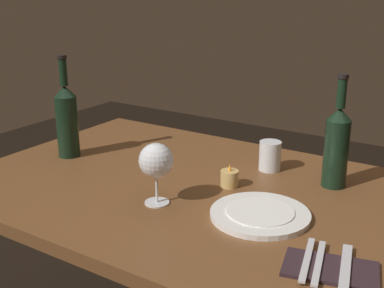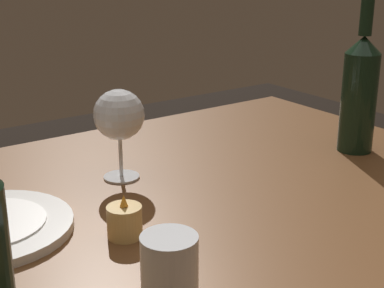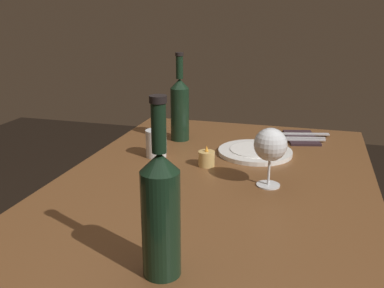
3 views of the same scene
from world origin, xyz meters
TOP-DOWN VIEW (x-y plane):
  - dining_table at (0.00, 0.00)m, footprint 1.30×0.90m
  - wine_glass_left at (0.00, -0.15)m, footprint 0.09×0.09m
  - wine_bottle at (-0.47, -0.01)m, footprint 0.07×0.07m
  - wine_bottle_second at (0.36, 0.22)m, footprint 0.07×0.07m
  - water_tumbler at (0.15, 0.24)m, footprint 0.07×0.07m
  - votive_candle at (0.11, 0.05)m, footprint 0.05×0.05m
  - dinner_plate at (0.27, -0.08)m, footprint 0.25×0.25m
  - folded_napkin at (0.49, -0.22)m, footprint 0.21×0.15m
  - fork_inner at (0.47, -0.22)m, footprint 0.06×0.18m
  - fork_outer at (0.44, -0.22)m, footprint 0.06×0.18m
  - table_knife at (0.52, -0.22)m, footprint 0.07×0.21m

SIDE VIEW (x-z plane):
  - dining_table at x=0.00m, z-range 0.28..1.02m
  - folded_napkin at x=0.49m, z-range 0.74..0.75m
  - dinner_plate at x=0.27m, z-range 0.74..0.76m
  - fork_inner at x=0.47m, z-range 0.75..0.75m
  - fork_outer at x=0.44m, z-range 0.75..0.75m
  - table_knife at x=0.52m, z-range 0.75..0.75m
  - votive_candle at x=0.11m, z-range 0.73..0.80m
  - water_tumbler at x=0.15m, z-range 0.73..0.83m
  - wine_glass_left at x=0.00m, z-range 0.77..0.94m
  - wine_bottle_second at x=0.36m, z-range 0.70..1.03m
  - wine_bottle at x=-0.47m, z-range 0.70..1.04m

